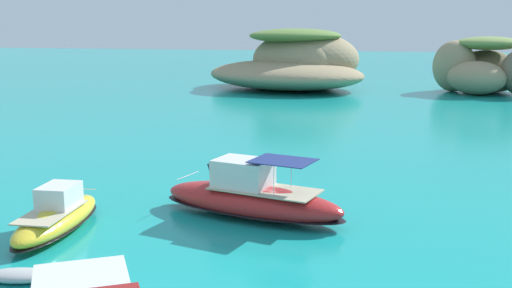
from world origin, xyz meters
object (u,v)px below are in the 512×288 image
motorboat_yellow (57,217)px  dinghy_tender (20,275)px  islet_small (484,70)px  motorboat_red (251,198)px  islet_large (299,65)px

motorboat_yellow → dinghy_tender: size_ratio=2.51×
islet_small → motorboat_red: bearing=-106.8°
islet_large → dinghy_tender: bearing=-89.2°
islet_large → motorboat_red: 61.55m
islet_large → islet_small: islet_large is taller
islet_large → motorboat_yellow: (-0.57, -65.10, -2.68)m
islet_small → motorboat_red: size_ratio=1.84×
motorboat_yellow → motorboat_red: bearing=26.7°
islet_large → motorboat_red: islet_large is taller
islet_large → islet_small: (25.86, -0.09, -0.37)m
islet_large → motorboat_yellow: islet_large is taller
motorboat_yellow → dinghy_tender: bearing=-73.2°
motorboat_red → dinghy_tender: (-6.48, -9.25, -0.73)m
islet_large → islet_small: 25.86m
islet_small → dinghy_tender: (-24.86, -70.20, -2.78)m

